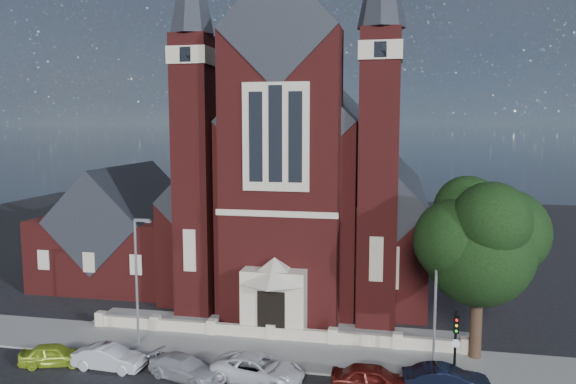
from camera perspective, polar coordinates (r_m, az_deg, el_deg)
name	(u,v)px	position (r m, az deg, el deg)	size (l,w,h in m)	color
ground	(295,300)	(45.28, 0.75, -10.87)	(120.00, 120.00, 0.00)	black
pavement_strip	(264,352)	(35.64, -2.46, -15.93)	(60.00, 5.00, 0.12)	gray
forecourt_paving	(278,329)	(39.26, -1.03, -13.71)	(26.00, 3.00, 0.14)	gray
forecourt_wall	(271,340)	(37.44, -1.71, -14.77)	(24.00, 0.40, 0.90)	#B3A68E
church	(311,186)	(51.25, 2.39, 0.59)	(20.01, 34.90, 29.20)	#551716
parish_hall	(125,235)	(52.21, -16.19, -4.20)	(12.00, 12.20, 10.24)	#551716
street_tree	(482,245)	(34.14, 19.09, -5.09)	(6.40, 6.60, 10.70)	black
street_lamp_left	(138,274)	(36.32, -15.03, -8.06)	(1.16, 0.22, 8.09)	gray
street_lamp_right	(437,291)	(32.80, 14.93, -9.68)	(1.16, 0.22, 8.09)	gray
traffic_signal	(456,337)	(32.03, 16.66, -13.96)	(0.28, 0.42, 4.00)	black
car_lime_van	(54,355)	(36.24, -22.69, -15.00)	(1.50, 3.73, 1.27)	#8EAA22
car_silver_a	(109,358)	(34.67, -17.71, -15.73)	(1.43, 4.10, 1.35)	#B8BBC1
car_silver_b	(184,368)	(32.57, -10.48, -17.14)	(1.75, 4.30, 1.25)	#A4A6AC
car_white_suv	(258,369)	(31.75, -3.05, -17.53)	(2.34, 5.07, 1.41)	white
car_dark_red	(374,380)	(30.76, 8.74, -18.32)	(1.80, 4.48, 1.53)	#4D110D
car_navy	(447,381)	(31.41, 15.83, -18.00)	(1.57, 4.50, 1.48)	black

